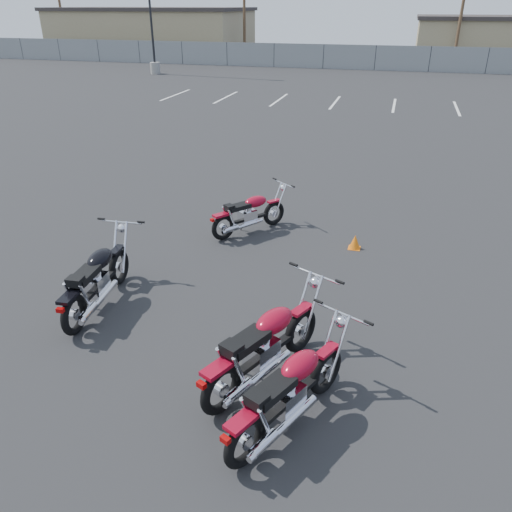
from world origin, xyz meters
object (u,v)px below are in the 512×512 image
(motorcycle_third_red, at_px, (264,346))
(motorcycle_front_red, at_px, (249,213))
(motorcycle_second_black, at_px, (97,279))
(motorcycle_rear_red, at_px, (290,392))

(motorcycle_third_red, bearing_deg, motorcycle_front_red, 108.82)
(motorcycle_second_black, xyz_separation_m, motorcycle_third_red, (3.15, -1.02, 0.02))
(motorcycle_third_red, height_order, motorcycle_rear_red, motorcycle_third_red)
(motorcycle_second_black, height_order, motorcycle_third_red, motorcycle_third_red)
(motorcycle_third_red, distance_m, motorcycle_rear_red, 0.89)
(motorcycle_front_red, distance_m, motorcycle_rear_red, 5.78)
(motorcycle_front_red, xyz_separation_m, motorcycle_second_black, (-1.56, -3.63, 0.07))
(motorcycle_second_black, bearing_deg, motorcycle_rear_red, -25.70)
(motorcycle_second_black, relative_size, motorcycle_rear_red, 1.05)
(motorcycle_rear_red, bearing_deg, motorcycle_front_red, 111.19)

